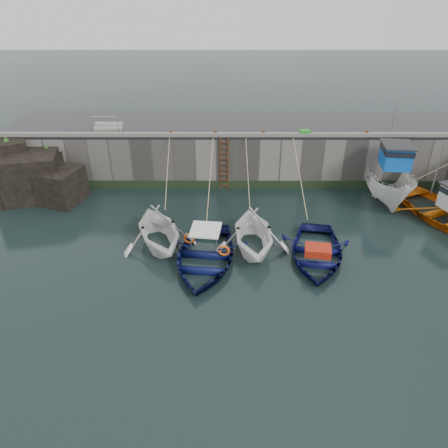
{
  "coord_description": "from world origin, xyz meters",
  "views": [
    {
      "loc": [
        -1.96,
        -13.43,
        11.38
      ],
      "look_at": [
        -2.0,
        3.77,
        1.2
      ],
      "focal_mm": 35.0,
      "sensor_mm": 36.0,
      "label": 1
    }
  ],
  "objects_px": {
    "bollard_e": "(367,133)",
    "boat_near_white": "(159,245)",
    "ladder": "(224,164)",
    "boat_far_orange": "(446,213)",
    "bollard_a": "(171,133)",
    "bollard_c": "(263,133)",
    "boat_near_blacktrim": "(252,248)",
    "fish_crate": "(305,133)",
    "bollard_d": "(310,133)",
    "boat_near_navy": "(315,257)",
    "bollard_b": "(215,133)",
    "boat_near_blue": "(205,262)",
    "boat_far_white": "(388,180)"
  },
  "relations": [
    {
      "from": "boat_near_navy",
      "to": "bollard_b",
      "type": "distance_m",
      "value": 9.33
    },
    {
      "from": "boat_near_blacktrim",
      "to": "bollard_b",
      "type": "height_order",
      "value": "bollard_b"
    },
    {
      "from": "bollard_b",
      "to": "boat_near_blue",
      "type": "bearing_deg",
      "value": -92.67
    },
    {
      "from": "ladder",
      "to": "bollard_e",
      "type": "bearing_deg",
      "value": 2.4
    },
    {
      "from": "ladder",
      "to": "bollard_a",
      "type": "bearing_deg",
      "value": 173.62
    },
    {
      "from": "fish_crate",
      "to": "boat_near_navy",
      "type": "bearing_deg",
      "value": -101.58
    },
    {
      "from": "boat_near_white",
      "to": "bollard_c",
      "type": "relative_size",
      "value": 15.55
    },
    {
      "from": "bollard_a",
      "to": "bollard_b",
      "type": "distance_m",
      "value": 2.5
    },
    {
      "from": "boat_far_orange",
      "to": "boat_far_white",
      "type": "bearing_deg",
      "value": 109.7
    },
    {
      "from": "boat_near_navy",
      "to": "ladder",
      "type": "bearing_deg",
      "value": 129.87
    },
    {
      "from": "boat_near_blue",
      "to": "fish_crate",
      "type": "xyz_separation_m",
      "value": [
        5.39,
        7.85,
        3.31
      ]
    },
    {
      "from": "boat_near_navy",
      "to": "boat_far_white",
      "type": "distance_m",
      "value": 8.01
    },
    {
      "from": "bollard_e",
      "to": "bollard_c",
      "type": "bearing_deg",
      "value": 180.0
    },
    {
      "from": "boat_near_blue",
      "to": "boat_far_orange",
      "type": "relative_size",
      "value": 0.76
    },
    {
      "from": "boat_far_orange",
      "to": "bollard_b",
      "type": "relative_size",
      "value": 25.08
    },
    {
      "from": "boat_far_white",
      "to": "bollard_a",
      "type": "bearing_deg",
      "value": 179.88
    },
    {
      "from": "boat_near_white",
      "to": "boat_near_navy",
      "type": "distance_m",
      "value": 7.3
    },
    {
      "from": "boat_near_navy",
      "to": "bollard_b",
      "type": "bearing_deg",
      "value": 131.58
    },
    {
      "from": "boat_far_white",
      "to": "bollard_d",
      "type": "height_order",
      "value": "boat_far_white"
    },
    {
      "from": "boat_near_blacktrim",
      "to": "bollard_c",
      "type": "relative_size",
      "value": 15.65
    },
    {
      "from": "boat_near_blue",
      "to": "bollard_c",
      "type": "bearing_deg",
      "value": 75.05
    },
    {
      "from": "boat_near_navy",
      "to": "boat_far_orange",
      "type": "distance_m",
      "value": 8.14
    },
    {
      "from": "fish_crate",
      "to": "ladder",
      "type": "bearing_deg",
      "value": 176.08
    },
    {
      "from": "ladder",
      "to": "boat_far_orange",
      "type": "height_order",
      "value": "boat_far_orange"
    },
    {
      "from": "fish_crate",
      "to": "bollard_a",
      "type": "xyz_separation_m",
      "value": [
        -7.53,
        -0.05,
        -0.01
      ]
    },
    {
      "from": "boat_near_navy",
      "to": "bollard_e",
      "type": "bearing_deg",
      "value": 71.83
    },
    {
      "from": "boat_far_white",
      "to": "bollard_e",
      "type": "height_order",
      "value": "boat_far_white"
    },
    {
      "from": "boat_near_white",
      "to": "boat_near_blacktrim",
      "type": "height_order",
      "value": "boat_near_blacktrim"
    },
    {
      "from": "ladder",
      "to": "boat_far_white",
      "type": "xyz_separation_m",
      "value": [
        9.23,
        -0.93,
        -0.57
      ]
    },
    {
      "from": "boat_near_navy",
      "to": "bollard_d",
      "type": "xyz_separation_m",
      "value": [
        0.64,
        7.38,
        3.3
      ]
    },
    {
      "from": "boat_near_blacktrim",
      "to": "ladder",
      "type": "bearing_deg",
      "value": 98.96
    },
    {
      "from": "fish_crate",
      "to": "bollard_d",
      "type": "xyz_separation_m",
      "value": [
        0.27,
        -0.05,
        -0.01
      ]
    },
    {
      "from": "boat_far_white",
      "to": "bollard_b",
      "type": "distance_m",
      "value": 10.07
    },
    {
      "from": "boat_far_white",
      "to": "bollard_b",
      "type": "bearing_deg",
      "value": 178.38
    },
    {
      "from": "ladder",
      "to": "boat_far_white",
      "type": "relative_size",
      "value": 0.5
    },
    {
      "from": "bollard_e",
      "to": "boat_near_white",
      "type": "bearing_deg",
      "value": -150.02
    },
    {
      "from": "boat_near_navy",
      "to": "fish_crate",
      "type": "distance_m",
      "value": 8.14
    },
    {
      "from": "bollard_d",
      "to": "bollard_e",
      "type": "xyz_separation_m",
      "value": [
        3.2,
        0.0,
        0.0
      ]
    },
    {
      "from": "bollard_b",
      "to": "bollard_c",
      "type": "xyz_separation_m",
      "value": [
        2.7,
        0.0,
        0.0
      ]
    },
    {
      "from": "ladder",
      "to": "bollard_a",
      "type": "height_order",
      "value": "bollard_a"
    },
    {
      "from": "boat_near_blue",
      "to": "boat_far_orange",
      "type": "xyz_separation_m",
      "value": [
        12.39,
        3.87,
        0.39
      ]
    },
    {
      "from": "boat_near_blacktrim",
      "to": "boat_near_navy",
      "type": "bearing_deg",
      "value": -17.61
    },
    {
      "from": "boat_near_white",
      "to": "bollard_c",
      "type": "height_order",
      "value": "bollard_c"
    },
    {
      "from": "bollard_c",
      "to": "boat_far_orange",
      "type": "bearing_deg",
      "value": -22.82
    },
    {
      "from": "boat_near_white",
      "to": "bollard_a",
      "type": "height_order",
      "value": "bollard_a"
    },
    {
      "from": "boat_near_navy",
      "to": "boat_far_white",
      "type": "height_order",
      "value": "boat_far_white"
    },
    {
      "from": "boat_near_navy",
      "to": "bollard_d",
      "type": "relative_size",
      "value": 17.43
    },
    {
      "from": "boat_near_blue",
      "to": "bollard_c",
      "type": "xyz_separation_m",
      "value": [
        3.06,
        7.8,
        3.3
      ]
    },
    {
      "from": "ladder",
      "to": "bollard_d",
      "type": "relative_size",
      "value": 11.43
    },
    {
      "from": "bollard_e",
      "to": "ladder",
      "type": "bearing_deg",
      "value": -177.6
    }
  ]
}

